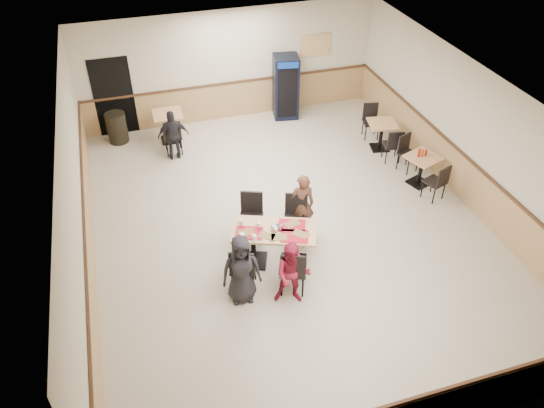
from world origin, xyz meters
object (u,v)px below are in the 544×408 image
object	(u,v)px
diner_man_opposite	(302,205)
pepsi_cooler	(286,87)
side_table_near	(422,166)
back_table	(169,123)
diner_woman_left	(241,269)
lone_diner	(173,135)
side_table_far	(382,132)
diner_woman_right	(293,274)
main_table	(274,241)
trash_bin	(117,128)

from	to	relation	value
diner_man_opposite	pepsi_cooler	world-z (taller)	pepsi_cooler
side_table_near	back_table	world-z (taller)	back_table
diner_woman_left	back_table	size ratio (longest dim) A/B	1.79
lone_diner	pepsi_cooler	distance (m)	3.56
diner_man_opposite	side_table_near	bearing A→B (deg)	-156.54
diner_man_opposite	lone_diner	xyz separation A→B (m)	(-2.03, 3.61, -0.07)
diner_man_opposite	side_table_far	xyz separation A→B (m)	(3.05, 2.51, -0.22)
diner_woman_right	pepsi_cooler	size ratio (longest dim) A/B	0.75
lone_diner	back_table	bearing A→B (deg)	-89.09
diner_woman_left	side_table_far	bearing A→B (deg)	46.74
diner_woman_right	lone_diner	world-z (taller)	diner_woman_right
diner_man_opposite	side_table_near	world-z (taller)	diner_man_opposite
diner_woman_left	pepsi_cooler	bearing A→B (deg)	72.00
diner_man_opposite	back_table	size ratio (longest dim) A/B	1.81
diner_woman_left	pepsi_cooler	xyz separation A→B (m)	(2.90, 6.30, 0.17)
diner_woman_left	diner_woman_right	world-z (taller)	diner_woman_left
diner_man_opposite	back_table	xyz separation A→B (m)	(-2.03, 4.50, -0.19)
main_table	trash_bin	xyz separation A→B (m)	(-2.52, 5.55, -0.15)
diner_man_opposite	main_table	bearing A→B (deg)	49.99
side_table_near	diner_woman_left	bearing A→B (deg)	-155.20
pepsi_cooler	main_table	bearing A→B (deg)	-100.64
main_table	diner_woman_right	world-z (taller)	diner_woman_right
main_table	pepsi_cooler	xyz separation A→B (m)	(2.09, 5.60, 0.32)
diner_man_opposite	side_table_near	xyz separation A→B (m)	(3.22, 0.83, -0.23)
trash_bin	diner_woman_right	bearing A→B (deg)	-68.89
pepsi_cooler	trash_bin	size ratio (longest dim) A/B	2.18
main_table	side_table_far	bearing A→B (deg)	60.94
back_table	trash_bin	distance (m)	1.35
diner_woman_left	diner_woman_right	distance (m)	0.89
main_table	diner_man_opposite	world-z (taller)	diner_man_opposite
diner_woman_left	diner_woman_right	bearing A→B (deg)	-14.40
diner_woman_left	lone_diner	size ratio (longest dim) A/B	1.09
lone_diner	back_table	world-z (taller)	lone_diner
side_table_near	trash_bin	xyz separation A→B (m)	(-6.54, 4.02, -0.08)
pepsi_cooler	lone_diner	bearing A→B (deg)	-148.95
diner_woman_left	back_table	distance (m)	5.92
diner_woman_left	side_table_near	bearing A→B (deg)	31.50
lone_diner	side_table_far	world-z (taller)	lone_diner
diner_woman_left	side_table_near	xyz separation A→B (m)	(4.83, 2.23, -0.22)
trash_bin	side_table_near	bearing A→B (deg)	-31.59
lone_diner	trash_bin	size ratio (longest dim) A/B	1.61
diner_man_opposite	pepsi_cooler	xyz separation A→B (m)	(1.28, 4.89, 0.16)
back_table	pepsi_cooler	size ratio (longest dim) A/B	0.45
side_table_near	lone_diner	bearing A→B (deg)	152.07
main_table	lone_diner	distance (m)	4.48
lone_diner	side_table_near	bearing A→B (deg)	152.98
diner_woman_left	pepsi_cooler	world-z (taller)	pepsi_cooler
diner_woman_left	trash_bin	bearing A→B (deg)	111.99
diner_woman_right	pepsi_cooler	world-z (taller)	pepsi_cooler
diner_woman_left	side_table_near	world-z (taller)	diner_woman_left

